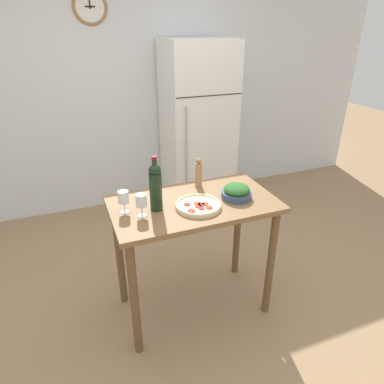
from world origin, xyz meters
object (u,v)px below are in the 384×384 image
object	(u,v)px
wine_glass_near	(141,202)
refrigerator	(198,128)
salad_bowl	(237,192)
pepper_mill	(199,173)
homemade_pizza	(198,205)
wine_glass_far	(123,198)
wine_bottle	(156,186)

from	to	relation	value
wine_glass_near	refrigerator	bearing A→B (deg)	57.80
salad_bowl	pepper_mill	bearing A→B (deg)	122.86
wine_glass_near	salad_bowl	distance (m)	0.67
refrigerator	wine_glass_near	world-z (taller)	refrigerator
pepper_mill	homemade_pizza	size ratio (longest dim) A/B	0.73
pepper_mill	salad_bowl	bearing A→B (deg)	-57.14
homemade_pizza	salad_bowl	bearing A→B (deg)	6.09
wine_glass_near	salad_bowl	size ratio (longest dim) A/B	0.72
salad_bowl	homemade_pizza	distance (m)	0.30
wine_glass_far	salad_bowl	bearing A→B (deg)	-5.90
wine_glass_near	pepper_mill	xyz separation A→B (m)	(0.49, 0.27, 0.00)
wine_glass_far	pepper_mill	bearing A→B (deg)	17.82
refrigerator	salad_bowl	size ratio (longest dim) A/B	9.00
wine_bottle	homemade_pizza	world-z (taller)	wine_bottle
wine_bottle	pepper_mill	world-z (taller)	wine_bottle
salad_bowl	homemade_pizza	size ratio (longest dim) A/B	0.69
pepper_mill	homemade_pizza	bearing A→B (deg)	-113.02
wine_glass_far	pepper_mill	xyz separation A→B (m)	(0.59, 0.19, 0.00)
wine_bottle	salad_bowl	distance (m)	0.57
refrigerator	pepper_mill	distance (m)	1.54
wine_bottle	wine_glass_near	xyz separation A→B (m)	(-0.11, -0.05, -0.07)
wine_glass_far	wine_glass_near	bearing A→B (deg)	-42.57
refrigerator	wine_glass_near	size ratio (longest dim) A/B	12.57
wine_glass_near	salad_bowl	world-z (taller)	wine_glass_near
wine_bottle	homemade_pizza	size ratio (longest dim) A/B	1.21
pepper_mill	salad_bowl	distance (m)	0.32
homemade_pizza	wine_glass_near	bearing A→B (deg)	175.99
wine_bottle	homemade_pizza	bearing A→B (deg)	-15.97
wine_bottle	pepper_mill	distance (m)	0.45
wine_glass_far	refrigerator	bearing A→B (deg)	54.25
refrigerator	wine_bottle	xyz separation A→B (m)	(-0.96, -1.65, 0.16)
wine_glass_far	salad_bowl	size ratio (longest dim) A/B	0.72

